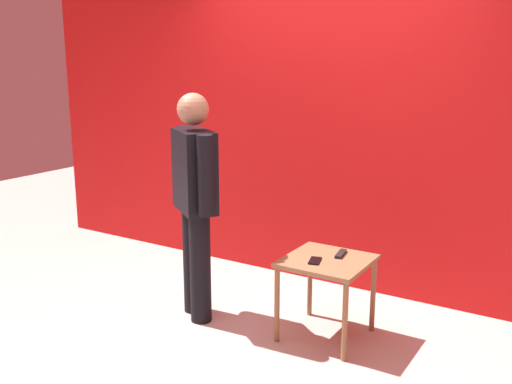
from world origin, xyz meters
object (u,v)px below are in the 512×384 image
Objects in this scene: side_table at (327,270)px; cell_phone at (315,261)px; standing_person at (195,195)px; tv_remote at (341,254)px.

cell_phone is at bearing -119.14° from side_table.
standing_person is 9.64× the size of tv_remote.
cell_phone is 0.23m from tv_remote.
tv_remote is at bearing 48.63° from cell_phone.
standing_person is 11.38× the size of cell_phone.
tv_remote is at bearing 68.65° from side_table.
standing_person is at bearing 170.63° from cell_phone.
standing_person is at bearing -171.62° from tv_remote.
tv_remote is at bearing 17.86° from standing_person.
standing_person reaches higher than cell_phone.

